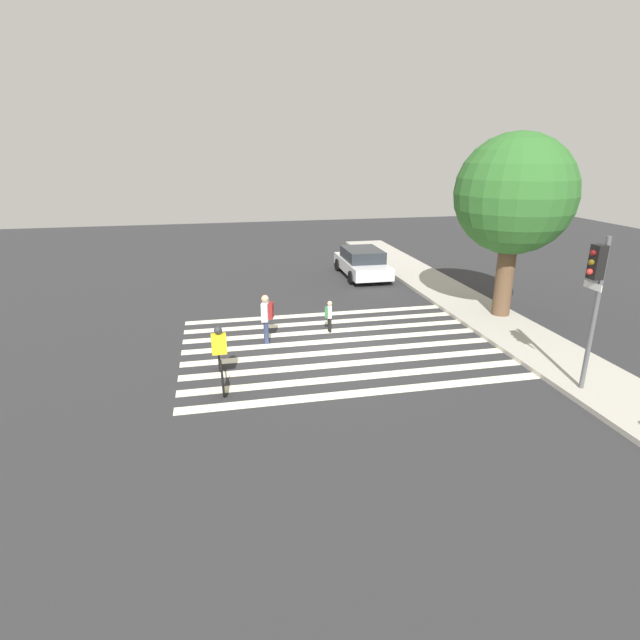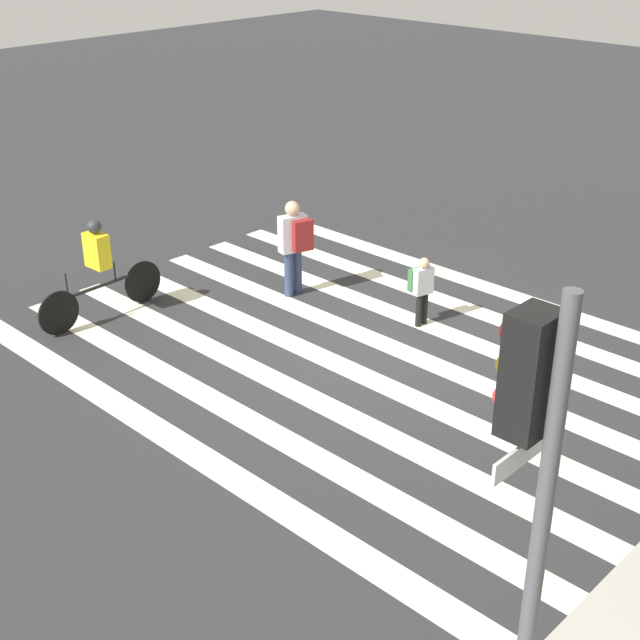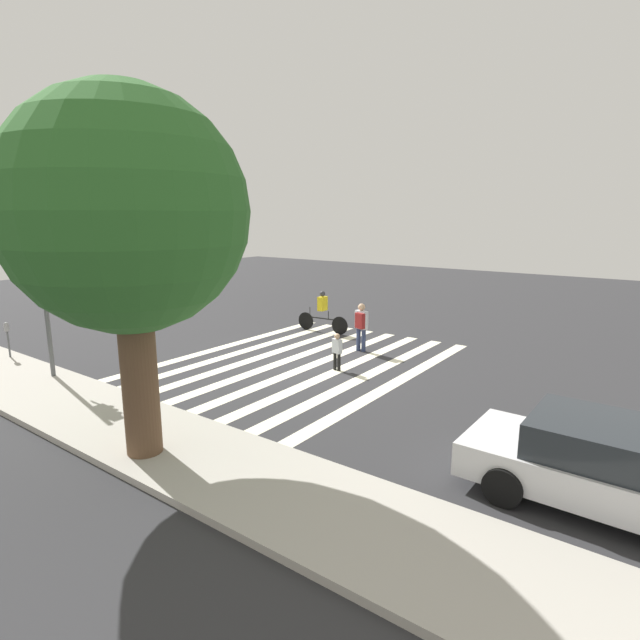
{
  "view_description": "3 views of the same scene",
  "coord_description": "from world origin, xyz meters",
  "px_view_note": "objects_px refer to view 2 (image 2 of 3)",
  "views": [
    {
      "loc": [
        14.72,
        -3.72,
        6.13
      ],
      "look_at": [
        -0.36,
        -0.52,
        0.82
      ],
      "focal_mm": 28.0,
      "sensor_mm": 36.0,
      "label": 1
    },
    {
      "loc": [
        8.8,
        7.67,
        6.18
      ],
      "look_at": [
        0.8,
        -0.06,
        0.81
      ],
      "focal_mm": 50.0,
      "sensor_mm": 36.0,
      "label": 2
    },
    {
      "loc": [
        -9.43,
        11.9,
        4.54
      ],
      "look_at": [
        -0.17,
        -0.77,
        1.25
      ],
      "focal_mm": 28.0,
      "sensor_mm": 36.0,
      "label": 3
    }
  ],
  "objects_px": {
    "pedestrian_child_with_backpack": "(421,286)",
    "traffic_light": "(530,464)",
    "cyclist_far_lane": "(99,267)",
    "pedestrian_adult_yellow_jacket": "(295,241)"
  },
  "relations": [
    {
      "from": "pedestrian_child_with_backpack",
      "to": "traffic_light",
      "type": "bearing_deg",
      "value": 57.09
    },
    {
      "from": "pedestrian_child_with_backpack",
      "to": "cyclist_far_lane",
      "type": "xyz_separation_m",
      "value": [
        3.31,
        -3.81,
        0.21
      ]
    },
    {
      "from": "cyclist_far_lane",
      "to": "pedestrian_child_with_backpack",
      "type": "bearing_deg",
      "value": 128.59
    },
    {
      "from": "traffic_light",
      "to": "cyclist_far_lane",
      "type": "bearing_deg",
      "value": -105.75
    },
    {
      "from": "pedestrian_adult_yellow_jacket",
      "to": "pedestrian_child_with_backpack",
      "type": "relative_size",
      "value": 1.45
    },
    {
      "from": "pedestrian_adult_yellow_jacket",
      "to": "cyclist_far_lane",
      "type": "xyz_separation_m",
      "value": [
        2.76,
        -1.58,
        -0.09
      ]
    },
    {
      "from": "pedestrian_adult_yellow_jacket",
      "to": "traffic_light",
      "type": "bearing_deg",
      "value": -108.57
    },
    {
      "from": "cyclist_far_lane",
      "to": "pedestrian_adult_yellow_jacket",
      "type": "bearing_deg",
      "value": 147.81
    },
    {
      "from": "pedestrian_adult_yellow_jacket",
      "to": "pedestrian_child_with_backpack",
      "type": "xyz_separation_m",
      "value": [
        -0.55,
        2.23,
        -0.3
      ]
    },
    {
      "from": "traffic_light",
      "to": "pedestrian_child_with_backpack",
      "type": "relative_size",
      "value": 3.67
    }
  ]
}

